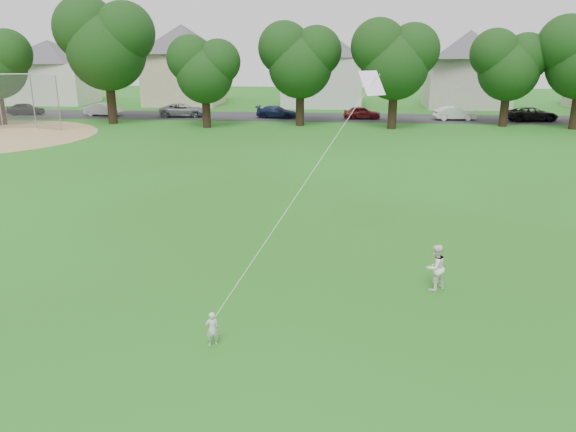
{
  "coord_description": "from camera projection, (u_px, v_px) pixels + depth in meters",
  "views": [
    {
      "loc": [
        2.29,
        -13.22,
        7.07
      ],
      "look_at": [
        0.85,
        2.0,
        2.3
      ],
      "focal_mm": 35.0,
      "sensor_mm": 36.0,
      "label": 1
    }
  ],
  "objects": [
    {
      "name": "house_row",
      "position": [
        332.0,
        60.0,
        62.69
      ],
      "size": [
        76.82,
        12.97,
        10.53
      ],
      "color": "silver",
      "rests_on": "ground"
    },
    {
      "name": "ground",
      "position": [
        249.0,
        320.0,
        14.88
      ],
      "size": [
        160.0,
        160.0,
        0.0
      ],
      "primitive_type": "plane",
      "color": "#1F5613",
      "rests_on": "ground"
    },
    {
      "name": "kite",
      "position": [
        305.0,
        183.0,
        16.02
      ],
      "size": [
        2.53,
        4.19,
        9.79
      ],
      "color": "white",
      "rests_on": "ground"
    },
    {
      "name": "street",
      "position": [
        318.0,
        117.0,
        54.79
      ],
      "size": [
        90.0,
        7.0,
        0.01
      ],
      "primitive_type": "cube",
      "color": "#2D2D30",
      "rests_on": "ground"
    },
    {
      "name": "toddler",
      "position": [
        212.0,
        329.0,
        13.51
      ],
      "size": [
        0.38,
        0.32,
        0.89
      ],
      "primitive_type": "imported",
      "rotation": [
        0.0,
        0.0,
        3.55
      ],
      "color": "silver",
      "rests_on": "ground"
    },
    {
      "name": "parked_cars",
      "position": [
        368.0,
        113.0,
        53.23
      ],
      "size": [
        71.33,
        2.69,
        1.27
      ],
      "color": "black",
      "rests_on": "ground"
    },
    {
      "name": "older_boy",
      "position": [
        435.0,
        267.0,
        16.51
      ],
      "size": [
        0.87,
        0.84,
        1.41
      ],
      "primitive_type": "imported",
      "rotation": [
        0.0,
        0.0,
        3.78
      ],
      "color": "white",
      "rests_on": "ground"
    },
    {
      "name": "tree_row",
      "position": [
        317.0,
        52.0,
        47.31
      ],
      "size": [
        82.84,
        9.32,
        11.18
      ],
      "color": "black",
      "rests_on": "ground"
    }
  ]
}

